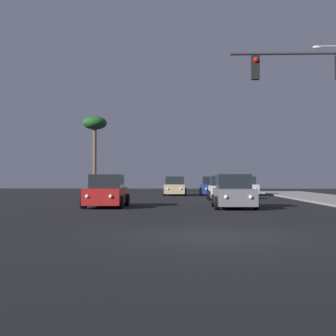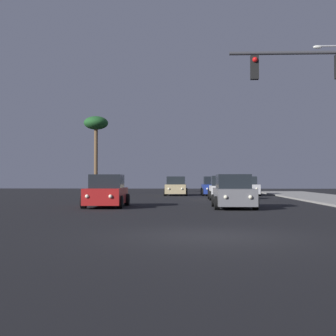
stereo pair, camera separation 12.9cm
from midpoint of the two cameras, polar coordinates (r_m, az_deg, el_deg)
The scene contains 8 objects.
ground_plane at distance 12.03m, azimuth 5.28°, elevation -8.23°, with size 120.00×120.00×0.00m, color black.
car_tan at distance 41.79m, azimuth 0.77°, elevation -2.30°, with size 2.04×4.32×1.68m.
car_white at distance 33.21m, azimuth 6.53°, elevation -2.53°, with size 2.04×4.32×1.68m.
car_blue at distance 41.84m, azimuth 5.24°, elevation -2.30°, with size 2.04×4.32×1.68m.
car_silver at distance 42.02m, azimuth 9.35°, elevation -2.28°, with size 2.04×4.31×1.68m.
car_grey at distance 23.53m, azimuth 7.82°, elevation -3.01°, with size 2.04×4.32×1.68m.
car_red at distance 24.41m, azimuth -7.65°, elevation -2.95°, with size 2.04×4.33×1.68m.
palm_tree_far at distance 47.09m, azimuth -9.00°, elevation 5.00°, with size 2.40×2.40×7.69m.
Camera 1 is at (-0.73, -11.93, 1.44)m, focal length 50.00 mm.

